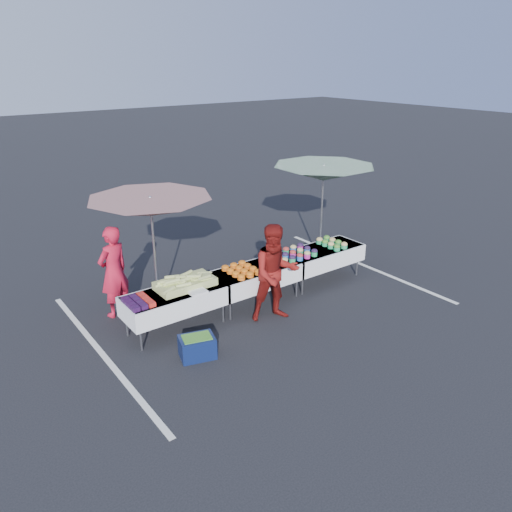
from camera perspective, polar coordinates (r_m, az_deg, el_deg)
ground at (r=10.14m, az=0.00°, el=-5.26°), size 80.00×80.00×0.00m
stripe_left at (r=8.86m, az=-17.16°, el=-10.63°), size 0.10×5.00×0.00m
stripe_right at (r=12.14m, az=12.22°, el=-1.03°), size 0.10×5.00×0.00m
table_left at (r=9.03m, az=-9.24°, el=-4.99°), size 1.86×0.81×0.75m
table_center at (r=9.88m, az=0.00°, el=-2.24°), size 1.86×0.81×0.75m
table_right at (r=10.97m, az=7.57°, el=0.06°), size 1.86×0.81×0.75m
berry_punnets at (r=8.63m, az=-13.31°, el=-5.11°), size 0.40×0.54×0.08m
corn_pile at (r=9.06m, az=-8.11°, el=-3.05°), size 1.16×0.57×0.26m
plastic_bags at (r=8.83m, az=-6.68°, el=-4.09°), size 0.30×0.25×0.05m
carrot_bowls at (r=9.60m, az=-1.64°, el=-1.59°), size 0.55×0.69×0.11m
potato_cups at (r=10.28m, az=3.81°, el=0.17°), size 1.14×0.58×0.16m
bean_baskets at (r=11.05m, az=8.64°, el=1.50°), size 0.36×0.68×0.15m
vendor at (r=9.68m, az=-15.96°, el=-1.73°), size 0.75×0.61×1.77m
customer at (r=9.14m, az=2.25°, el=-1.97°), size 1.09×0.96×1.86m
umbrella_left at (r=9.18m, az=-11.93°, el=5.43°), size 2.27×2.27×2.31m
umbrella_right at (r=11.53m, az=7.73°, el=9.29°), size 3.02×3.02×2.37m
storage_bin at (r=8.37m, az=-6.74°, el=-10.23°), size 0.66×0.55×0.37m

